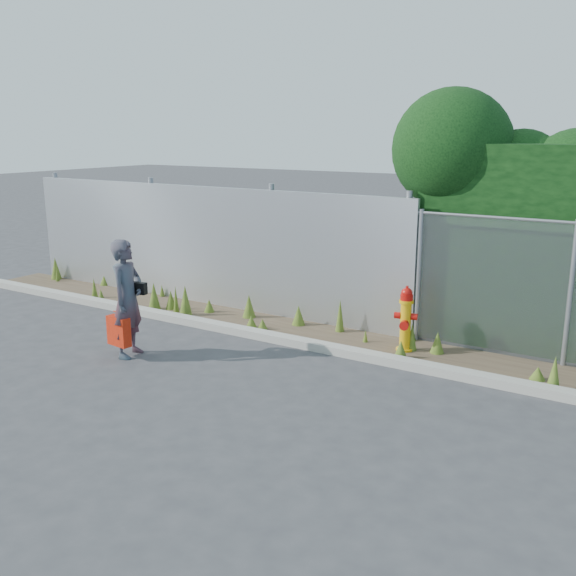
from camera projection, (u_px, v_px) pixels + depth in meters
The scene contains 8 objects.
ground at pixel (250, 391), 8.06m from camera, with size 80.00×80.00×0.00m, color #38383A.
curb at pixel (319, 346), 9.53m from camera, with size 16.00×0.22×0.12m, color #9B998C.
weed_strip at pixel (323, 328), 10.19m from camera, with size 16.00×1.28×0.55m.
corrugated_fence at pixel (199, 245), 11.94m from camera, with size 8.50×0.21×2.30m.
fire_hydrant at pixel (405, 320), 9.38m from camera, with size 0.33×0.30×1.00m.
woman at pixel (128, 299), 9.14m from camera, with size 0.62×0.41×1.71m, color #105D6B.
red_tote_bag at pixel (119, 331), 9.14m from camera, with size 0.38×0.14×0.50m.
black_shoulder_bag at pixel (139, 288), 9.17m from camera, with size 0.23×0.09×0.17m.
Camera 1 is at (4.38, -6.13, 3.18)m, focal length 40.00 mm.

